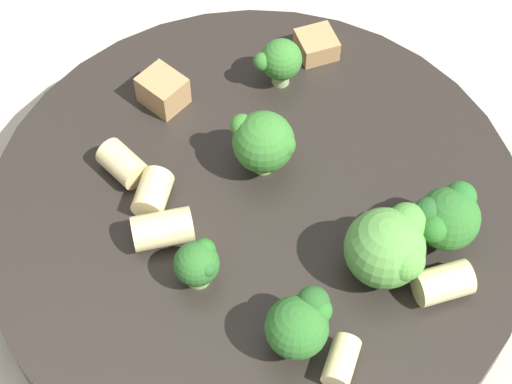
{
  "coord_description": "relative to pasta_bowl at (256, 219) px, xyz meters",
  "views": [
    {
      "loc": [
        -0.24,
        -0.04,
        0.41
      ],
      "look_at": [
        0.0,
        0.0,
        0.05
      ],
      "focal_mm": 60.0,
      "sensor_mm": 36.0,
      "label": 1
    }
  ],
  "objects": [
    {
      "name": "broccoli_floret_3",
      "position": [
        0.08,
        0.0,
        0.03
      ],
      "size": [
        0.02,
        0.02,
        0.03
      ],
      "color": "#9EC175",
      "rests_on": "pasta_bowl"
    },
    {
      "name": "broccoli_floret_0",
      "position": [
        0.02,
        0.0,
        0.04
      ],
      "size": [
        0.03,
        0.04,
        0.04
      ],
      "color": "#93B766",
      "rests_on": "pasta_bowl"
    },
    {
      "name": "rigatoni_1",
      "position": [
        -0.08,
        -0.05,
        0.02
      ],
      "size": [
        0.02,
        0.02,
        0.01
      ],
      "primitive_type": "cylinder",
      "rotation": [
        1.57,
        0.0,
        1.41
      ],
      "color": "beige",
      "rests_on": "pasta_bowl"
    },
    {
      "name": "chicken_chunk_1",
      "position": [
        0.11,
        -0.02,
        0.02
      ],
      "size": [
        0.03,
        0.03,
        0.01
      ],
      "primitive_type": "cube",
      "rotation": [
        0.0,
        0.0,
        2.08
      ],
      "color": "tan",
      "rests_on": "pasta_bowl"
    },
    {
      "name": "broccoli_floret_5",
      "position": [
        -0.01,
        -0.09,
        0.04
      ],
      "size": [
        0.04,
        0.03,
        0.04
      ],
      "color": "#9EC175",
      "rests_on": "pasta_bowl"
    },
    {
      "name": "pasta_bowl",
      "position": [
        0.0,
        0.0,
        0.0
      ],
      "size": [
        0.28,
        0.28,
        0.04
      ],
      "color": "#28231E",
      "rests_on": "ground_plane"
    },
    {
      "name": "broccoli_floret_2",
      "position": [
        -0.05,
        0.02,
        0.03
      ],
      "size": [
        0.02,
        0.02,
        0.03
      ],
      "color": "#93B766",
      "rests_on": "pasta_bowl"
    },
    {
      "name": "ground_plane",
      "position": [
        0.0,
        0.0,
        -0.02
      ],
      "size": [
        2.0,
        2.0,
        0.0
      ],
      "primitive_type": "plane",
      "color": "#BCB29E"
    },
    {
      "name": "broccoli_floret_1",
      "position": [
        -0.03,
        -0.07,
        0.04
      ],
      "size": [
        0.04,
        0.04,
        0.04
      ],
      "color": "#9EC175",
      "rests_on": "pasta_bowl"
    },
    {
      "name": "rigatoni_2",
      "position": [
        -0.01,
        0.05,
        0.02
      ],
      "size": [
        0.02,
        0.02,
        0.02
      ],
      "primitive_type": "cylinder",
      "rotation": [
        1.57,
        0.0,
        1.52
      ],
      "color": "beige",
      "rests_on": "pasta_bowl"
    },
    {
      "name": "rigatoni_3",
      "position": [
        0.01,
        0.07,
        0.02
      ],
      "size": [
        0.03,
        0.03,
        0.02
      ],
      "primitive_type": "cylinder",
      "rotation": [
        1.57,
        0.0,
        2.51
      ],
      "color": "beige",
      "rests_on": "pasta_bowl"
    },
    {
      "name": "chicken_chunk_0",
      "position": [
        0.06,
        0.06,
        0.02
      ],
      "size": [
        0.03,
        0.03,
        0.02
      ],
      "primitive_type": "cube",
      "rotation": [
        0.0,
        0.0,
        1.02
      ],
      "color": "tan",
      "rests_on": "pasta_bowl"
    },
    {
      "name": "broccoli_floret_4",
      "position": [
        -0.07,
        -0.03,
        0.04
      ],
      "size": [
        0.03,
        0.03,
        0.03
      ],
      "color": "#84AD60",
      "rests_on": "pasta_bowl"
    },
    {
      "name": "rigatoni_0",
      "position": [
        -0.04,
        -0.1,
        0.02
      ],
      "size": [
        0.03,
        0.03,
        0.02
      ],
      "primitive_type": "cylinder",
      "rotation": [
        1.57,
        0.0,
        0.47
      ],
      "color": "beige",
      "rests_on": "pasta_bowl"
    },
    {
      "name": "rigatoni_4",
      "position": [
        -0.03,
        0.04,
        0.02
      ],
      "size": [
        0.03,
        0.03,
        0.02
      ],
      "primitive_type": "cylinder",
      "rotation": [
        1.57,
        0.0,
        0.39
      ],
      "color": "beige",
      "rests_on": "pasta_bowl"
    }
  ]
}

